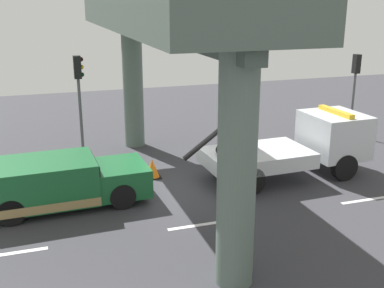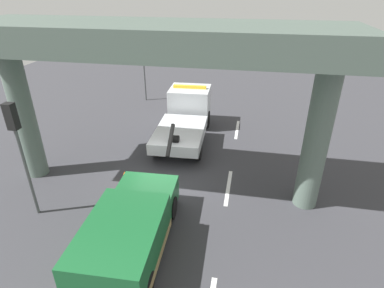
% 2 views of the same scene
% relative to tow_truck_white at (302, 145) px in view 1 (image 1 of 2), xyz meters
% --- Properties ---
extents(ground_plane, '(60.00, 40.00, 0.10)m').
position_rel_tow_truck_white_xyz_m(ground_plane, '(-4.80, -0.03, -1.25)').
color(ground_plane, '#38383D').
extents(lane_stripe_mid, '(2.60, 0.16, 0.01)m').
position_rel_tow_truck_white_xyz_m(lane_stripe_mid, '(-4.80, -2.84, -1.20)').
color(lane_stripe_mid, silver).
rests_on(lane_stripe_mid, ground).
extents(lane_stripe_east, '(2.60, 0.16, 0.01)m').
position_rel_tow_truck_white_xyz_m(lane_stripe_east, '(1.20, -2.84, -1.20)').
color(lane_stripe_east, silver).
rests_on(lane_stripe_east, ground).
extents(tow_truck_white, '(7.29, 2.62, 2.46)m').
position_rel_tow_truck_white_xyz_m(tow_truck_white, '(0.00, 0.00, 0.00)').
color(tow_truck_white, silver).
rests_on(tow_truck_white, ground).
extents(towed_van_green, '(5.28, 2.39, 1.58)m').
position_rel_tow_truck_white_xyz_m(towed_van_green, '(-8.98, -0.03, -0.42)').
color(towed_van_green, '#195B2D').
rests_on(towed_van_green, ground).
extents(overpass_structure, '(3.60, 13.69, 6.60)m').
position_rel_tow_truck_white_xyz_m(overpass_structure, '(-5.29, -0.03, 4.38)').
color(overpass_structure, '#596B60').
rests_on(overpass_structure, ground).
extents(traffic_light_near, '(0.39, 0.32, 4.39)m').
position_rel_tow_truck_white_xyz_m(traffic_light_near, '(-7.79, 4.12, 1.99)').
color(traffic_light_near, '#515456').
rests_on(traffic_light_near, ground).
extents(traffic_light_far, '(0.39, 0.32, 3.98)m').
position_rel_tow_truck_white_xyz_m(traffic_light_far, '(5.22, 4.12, 1.71)').
color(traffic_light_far, '#515456').
rests_on(traffic_light_far, ground).
extents(traffic_cone_orange, '(0.61, 0.61, 0.72)m').
position_rel_tow_truck_white_xyz_m(traffic_cone_orange, '(-5.51, 1.50, -0.86)').
color(traffic_cone_orange, orange).
rests_on(traffic_cone_orange, ground).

